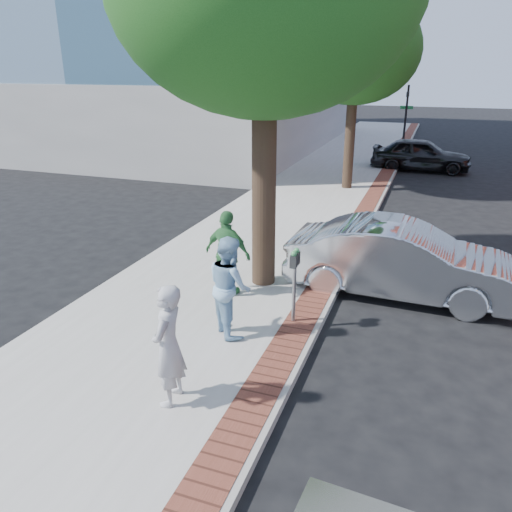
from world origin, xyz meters
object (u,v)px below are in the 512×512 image
at_px(person_gray, 168,346).
at_px(person_officer, 230,286).
at_px(parking_meter, 295,271).
at_px(bg_car, 421,154).
at_px(person_green, 228,254).
at_px(sedan_silver, 401,260).

xyz_separation_m(person_gray, person_officer, (0.03, 2.19, 0.00)).
xyz_separation_m(parking_meter, bg_car, (1.51, 17.05, -0.42)).
xyz_separation_m(parking_meter, person_gray, (-1.02, -2.97, -0.13)).
relative_size(person_gray, person_green, 1.00).
height_order(parking_meter, sedan_silver, same).
xyz_separation_m(person_gray, person_green, (-0.64, 3.69, 0.00)).
distance_m(person_green, bg_car, 16.65).
bearing_deg(person_officer, parking_meter, -94.59).
height_order(parking_meter, bg_car, parking_meter).
xyz_separation_m(parking_meter, person_officer, (-0.99, -0.78, -0.13)).
bearing_deg(person_green, person_officer, 125.18).
height_order(person_gray, person_officer, person_officer).
relative_size(person_officer, sedan_silver, 0.38).
distance_m(parking_meter, bg_car, 17.12).
bearing_deg(person_green, parking_meter, 167.71).
relative_size(parking_meter, sedan_silver, 0.30).
distance_m(person_officer, sedan_silver, 4.13).
relative_size(parking_meter, person_green, 0.80).
distance_m(parking_meter, person_officer, 1.26).
bearing_deg(person_officer, sedan_silver, -85.21).
distance_m(parking_meter, person_gray, 3.14).
xyz_separation_m(person_gray, sedan_silver, (2.80, 5.24, -0.26)).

